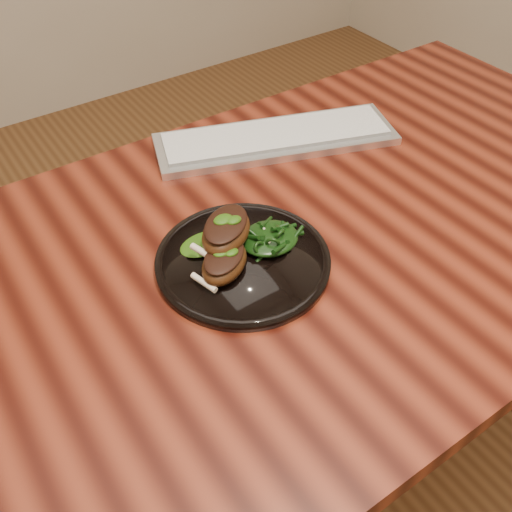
{
  "coord_description": "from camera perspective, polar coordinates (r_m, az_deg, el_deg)",
  "views": [
    {
      "loc": [
        -0.41,
        -0.54,
        1.36
      ],
      "look_at": [
        -0.07,
        -0.03,
        0.78
      ],
      "focal_mm": 40.0,
      "sensor_mm": 36.0,
      "label": 1
    }
  ],
  "objects": [
    {
      "name": "lamb_chop_back",
      "position": [
        0.85,
        -3.03,
        2.56
      ],
      "size": [
        0.12,
        0.12,
        0.05
      ],
      "color": "#43220D",
      "rests_on": "plate"
    },
    {
      "name": "keyboard",
      "position": [
        1.15,
        2.01,
        11.72
      ],
      "size": [
        0.49,
        0.29,
        0.02
      ],
      "color": "silver",
      "rests_on": "desk"
    },
    {
      "name": "lamb_chop_front",
      "position": [
        0.83,
        -3.21,
        -0.54
      ],
      "size": [
        0.11,
        0.1,
        0.04
      ],
      "color": "#43220D",
      "rests_on": "plate"
    },
    {
      "name": "herb_smear",
      "position": [
        0.89,
        -5.16,
        1.23
      ],
      "size": [
        0.08,
        0.05,
        0.01
      ],
      "primitive_type": "ellipsoid",
      "color": "#194006",
      "rests_on": "plate"
    },
    {
      "name": "plate",
      "position": [
        0.87,
        -1.31,
        -0.48
      ],
      "size": [
        0.27,
        0.27,
        0.02
      ],
      "color": "black",
      "rests_on": "desk"
    },
    {
      "name": "greens_heap",
      "position": [
        0.88,
        1.36,
        2.1
      ],
      "size": [
        0.09,
        0.09,
        0.04
      ],
      "color": "black",
      "rests_on": "plate"
    },
    {
      "name": "desk",
      "position": [
        0.97,
        2.16,
        -2.13
      ],
      "size": [
        1.6,
        0.8,
        0.75
      ],
      "color": "black",
      "rests_on": "ground"
    }
  ]
}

